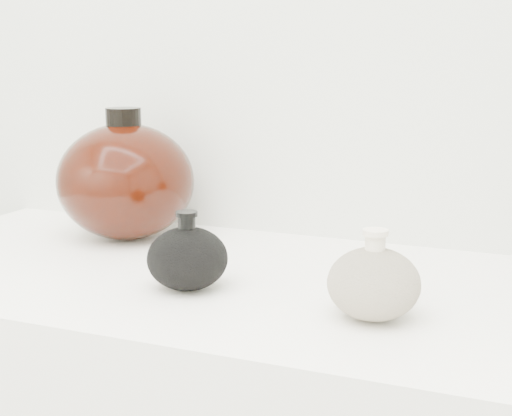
% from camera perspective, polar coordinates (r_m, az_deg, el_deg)
% --- Properties ---
extents(black_gourd_vase, '(0.12, 0.12, 0.10)m').
position_cam_1_polar(black_gourd_vase, '(0.92, -5.51, -3.99)').
color(black_gourd_vase, black).
rests_on(black_gourd_vase, display_counter).
extents(cream_gourd_vase, '(0.12, 0.12, 0.11)m').
position_cam_1_polar(cream_gourd_vase, '(0.83, 9.40, -5.93)').
color(cream_gourd_vase, '#B8AD8C').
rests_on(cream_gourd_vase, display_counter).
extents(left_round_pot, '(0.23, 0.23, 0.21)m').
position_cam_1_polar(left_round_pot, '(1.19, -10.37, 2.16)').
color(left_round_pot, black).
rests_on(left_round_pot, display_counter).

